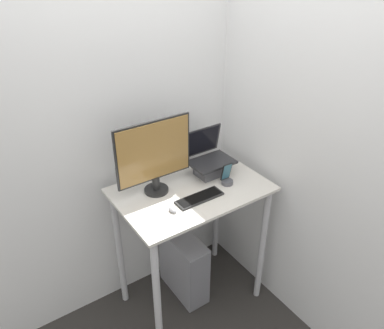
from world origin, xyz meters
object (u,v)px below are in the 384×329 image
(keyboard, at_px, (199,198))
(mouse, at_px, (173,210))
(computer_tower, at_px, (184,265))
(cell_phone, at_px, (227,179))
(laptop, at_px, (210,162))
(monitor, at_px, (154,157))

(keyboard, xyz_separation_m, mouse, (-0.21, -0.02, 0.01))
(mouse, distance_m, computer_tower, 0.85)
(cell_phone, xyz_separation_m, computer_tower, (-0.24, 0.18, -0.81))
(laptop, relative_size, monitor, 0.61)
(laptop, height_order, keyboard, laptop)
(keyboard, xyz_separation_m, cell_phone, (0.25, 0.04, 0.03))
(laptop, xyz_separation_m, monitor, (-0.42, 0.01, 0.17))
(keyboard, bearing_deg, computer_tower, 85.58)
(laptop, xyz_separation_m, keyboard, (-0.24, -0.22, -0.08))
(laptop, xyz_separation_m, computer_tower, (-0.23, -0.00, -0.85))
(cell_phone, distance_m, computer_tower, 0.86)
(laptop, height_order, cell_phone, laptop)
(mouse, height_order, computer_tower, mouse)
(laptop, distance_m, mouse, 0.51)
(keyboard, relative_size, cell_phone, 2.08)
(mouse, bearing_deg, computer_tower, 46.31)
(computer_tower, bearing_deg, monitor, 176.56)
(laptop, distance_m, cell_phone, 0.18)
(monitor, xyz_separation_m, keyboard, (0.18, -0.23, -0.25))
(keyboard, bearing_deg, monitor, 128.09)
(cell_phone, relative_size, computer_tower, 0.29)
(mouse, xyz_separation_m, cell_phone, (0.46, 0.06, 0.03))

